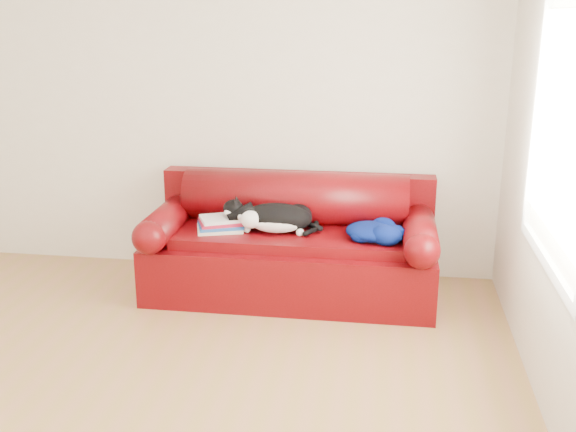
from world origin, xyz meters
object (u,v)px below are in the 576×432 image
Objects in this scene: sofa_base at (291,263)px; blanket at (374,231)px; book_stack at (221,224)px; cat at (276,219)px.

blanket reaches higher than sofa_base.
book_stack reaches higher than sofa_base.
cat is (-0.10, -0.06, 0.36)m from sofa_base.
cat reaches higher than book_stack.
book_stack is 0.52× the size of cat.
cat is at bearing 1.94° from book_stack.
blanket is at bearing -2.07° from book_stack.
cat is 1.50× the size of blanket.
cat reaches higher than blanket.
blanket is at bearing -22.51° from cat.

